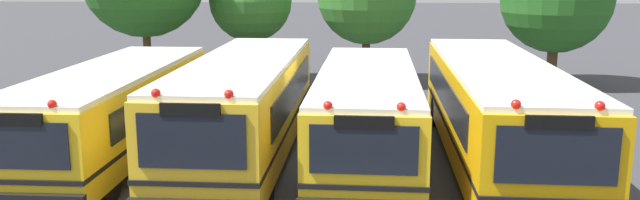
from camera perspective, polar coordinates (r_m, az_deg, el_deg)
ground_plane at (r=16.82m, az=-1.24°, el=-5.33°), size 160.00×160.00×0.00m
school_bus_0 at (r=17.55m, az=-18.06°, el=-0.71°), size 2.66×9.79×2.52m
school_bus_1 at (r=16.72m, az=-6.80°, el=-0.34°), size 2.70×10.36×2.78m
school_bus_2 at (r=16.29m, az=4.26°, el=-1.04°), size 2.76×9.64×2.55m
school_bus_3 at (r=16.85m, az=15.56°, el=-0.66°), size 2.88×11.30×2.74m
tree_1 at (r=28.08m, az=-6.29°, el=8.90°), size 3.60×3.60×5.40m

